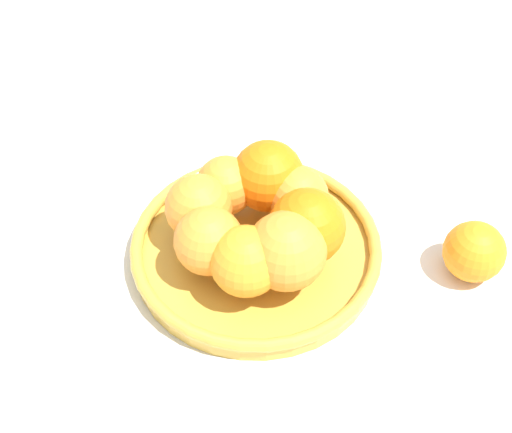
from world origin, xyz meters
name	(u,v)px	position (x,y,z in m)	size (l,w,h in m)	color
ground_plane	(256,257)	(0.00, 0.00, 0.00)	(4.00, 4.00, 0.00)	silver
fruit_bowl	(256,248)	(0.00, 0.00, 0.01)	(0.28, 0.28, 0.03)	gold
orange_pile	(259,218)	(0.00, 0.00, 0.07)	(0.20, 0.20, 0.08)	orange
stray_orange	(474,252)	(-0.05, 0.23, 0.03)	(0.07, 0.07, 0.07)	orange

